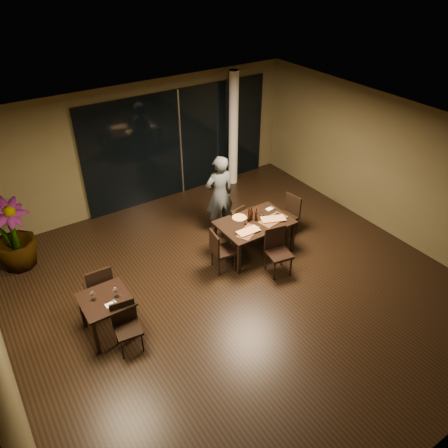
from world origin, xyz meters
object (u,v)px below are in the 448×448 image
chair_main_left (220,249)px  chair_side_far (99,286)px  chair_side_near (126,323)px  bottle_c (251,214)px  potted_plant (12,235)px  bottle_a (249,215)px  chair_main_far (235,221)px  chair_main_right (289,213)px  main_table (255,225)px  side_table (106,304)px  diner (219,195)px  chair_main_near (277,248)px  bottle_b (256,214)px

chair_main_left → chair_side_far: 2.39m
chair_side_near → bottle_c: bearing=24.2°
potted_plant → bottle_a: size_ratio=4.66×
chair_main_far → chair_side_near: chair_side_near is taller
bottle_a → potted_plant: bearing=153.0°
chair_main_right → chair_side_far: (-4.39, -0.06, 0.03)m
main_table → bottle_a: bottle_a is taller
side_table → chair_side_far: bearing=82.1°
chair_side_far → chair_side_near: (0.06, -1.02, -0.06)m
side_table → chair_main_left: size_ratio=0.88×
chair_main_left → bottle_a: (0.85, 0.20, 0.40)m
chair_main_far → chair_side_near: bearing=16.1°
chair_main_left → bottle_c: 1.02m
diner → chair_main_right: bearing=147.4°
chair_main_left → diner: 1.51m
chair_main_near → bottle_c: (-0.02, 0.85, 0.36)m
main_table → chair_main_right: size_ratio=1.62×
chair_main_left → potted_plant: bearing=63.2°
chair_main_near → potted_plant: potted_plant is taller
bottle_c → chair_main_near: bearing=-88.5°
chair_main_near → chair_main_left: 1.13m
chair_main_near → bottle_a: 0.92m
chair_main_left → chair_side_near: size_ratio=1.05×
main_table → chair_main_near: (-0.00, -0.76, -0.14)m
bottle_a → chair_main_near: bearing=-84.0°
chair_side_far → chair_main_right: bearing=-176.8°
chair_main_right → potted_plant: size_ratio=0.62×
bottle_a → chair_main_right: bearing=3.0°
chair_main_right → chair_side_far: 4.39m
bottle_b → bottle_c: 0.10m
bottle_b → side_table: bearing=-171.4°
chair_side_far → chair_side_near: chair_side_far is taller
chair_side_near → chair_main_near: bearing=9.7°
side_table → chair_side_far: 0.59m
chair_side_far → potted_plant: 2.36m
chair_side_near → bottle_c: (3.23, 1.03, 0.42)m
chair_main_far → bottle_a: bearing=80.7°
side_table → potted_plant: 2.87m
bottle_b → chair_side_near: bearing=-163.8°
chair_main_far → potted_plant: (-4.20, 1.63, 0.27)m
chair_main_far → bottle_c: bottle_c is taller
chair_main_left → side_table: bearing=107.0°
chair_main_far → chair_side_far: size_ratio=0.86×
bottle_b → potted_plant: bearing=153.1°
potted_plant → bottle_c: bearing=-26.5°
main_table → side_table: (-3.40, -0.50, -0.05)m
chair_main_near → chair_side_near: 3.26m
side_table → chair_main_far: (3.31, 1.09, -0.15)m
potted_plant → bottle_b: (4.34, -2.20, 0.15)m
diner → bottle_a: bearing=99.1°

